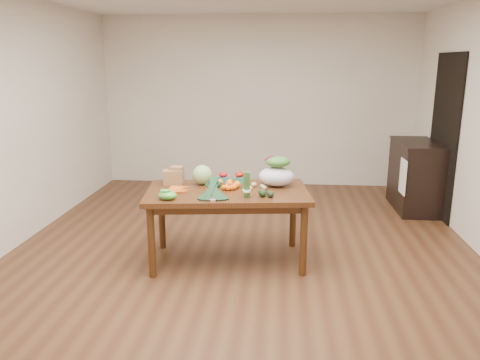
# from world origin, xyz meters

# --- Properties ---
(floor) EXTENTS (6.00, 6.00, 0.00)m
(floor) POSITION_xyz_m (0.00, 0.00, 0.00)
(floor) COLOR brown
(floor) RESTS_ON ground
(room_walls) EXTENTS (5.02, 6.02, 2.70)m
(room_walls) POSITION_xyz_m (0.00, 0.00, 1.35)
(room_walls) COLOR silver
(room_walls) RESTS_ON floor
(dining_table) EXTENTS (1.68, 1.06, 0.75)m
(dining_table) POSITION_xyz_m (-0.13, -0.16, 0.38)
(dining_table) COLOR #4C2C11
(dining_table) RESTS_ON floor
(doorway_dark) EXTENTS (0.02, 1.00, 2.10)m
(doorway_dark) POSITION_xyz_m (2.48, 1.60, 1.05)
(doorway_dark) COLOR black
(doorway_dark) RESTS_ON floor
(cabinet) EXTENTS (0.52, 1.02, 0.94)m
(cabinet) POSITION_xyz_m (2.22, 1.79, 0.47)
(cabinet) COLOR black
(cabinet) RESTS_ON floor
(dish_towel) EXTENTS (0.02, 0.28, 0.45)m
(dish_towel) POSITION_xyz_m (1.96, 1.40, 0.55)
(dish_towel) COLOR white
(dish_towel) RESTS_ON cabinet
(paper_bag) EXTENTS (0.28, 0.24, 0.18)m
(paper_bag) POSITION_xyz_m (-0.73, 0.02, 0.84)
(paper_bag) COLOR olive
(paper_bag) RESTS_ON dining_table
(cabbage) EXTENTS (0.20, 0.20, 0.20)m
(cabbage) POSITION_xyz_m (-0.42, 0.04, 0.85)
(cabbage) COLOR #A4CA74
(cabbage) RESTS_ON dining_table
(strawberry_basket_a) EXTENTS (0.10, 0.10, 0.09)m
(strawberry_basket_a) POSITION_xyz_m (-0.21, 0.13, 0.79)
(strawberry_basket_a) COLOR red
(strawberry_basket_a) RESTS_ON dining_table
(strawberry_basket_b) EXTENTS (0.11, 0.11, 0.09)m
(strawberry_basket_b) POSITION_xyz_m (-0.04, 0.14, 0.80)
(strawberry_basket_b) COLOR red
(strawberry_basket_b) RESTS_ON dining_table
(orange_a) EXTENTS (0.08, 0.08, 0.08)m
(orange_a) POSITION_xyz_m (-0.23, -0.02, 0.79)
(orange_a) COLOR orange
(orange_a) RESTS_ON dining_table
(orange_b) EXTENTS (0.07, 0.07, 0.07)m
(orange_b) POSITION_xyz_m (-0.13, -0.01, 0.79)
(orange_b) COLOR #FF5A0F
(orange_b) RESTS_ON dining_table
(orange_c) EXTENTS (0.07, 0.07, 0.07)m
(orange_c) POSITION_xyz_m (-0.04, -0.08, 0.79)
(orange_c) COLOR #DD520D
(orange_c) RESTS_ON dining_table
(mandarin_cluster) EXTENTS (0.20, 0.20, 0.08)m
(mandarin_cluster) POSITION_xyz_m (-0.11, -0.13, 0.79)
(mandarin_cluster) COLOR orange
(mandarin_cluster) RESTS_ON dining_table
(carrots) EXTENTS (0.25, 0.27, 0.03)m
(carrots) POSITION_xyz_m (-0.60, -0.22, 0.76)
(carrots) COLOR #F25414
(carrots) RESTS_ON dining_table
(snap_pea_bag) EXTENTS (0.18, 0.13, 0.08)m
(snap_pea_bag) POSITION_xyz_m (-0.65, -0.54, 0.79)
(snap_pea_bag) COLOR #59B53D
(snap_pea_bag) RESTS_ON dining_table
(kale_bunch) EXTENTS (0.36, 0.43, 0.16)m
(kale_bunch) POSITION_xyz_m (-0.23, -0.46, 0.83)
(kale_bunch) COLOR black
(kale_bunch) RESTS_ON dining_table
(asparagus_bundle) EXTENTS (0.09, 0.12, 0.26)m
(asparagus_bundle) POSITION_xyz_m (0.08, -0.40, 0.88)
(asparagus_bundle) COLOR #4A833C
(asparagus_bundle) RESTS_ON dining_table
(potato_a) EXTENTS (0.05, 0.05, 0.04)m
(potato_a) POSITION_xyz_m (0.09, -0.15, 0.77)
(potato_a) COLOR tan
(potato_a) RESTS_ON dining_table
(potato_b) EXTENTS (0.05, 0.04, 0.04)m
(potato_b) POSITION_xyz_m (0.23, -0.12, 0.77)
(potato_b) COLOR #CBBB75
(potato_b) RESTS_ON dining_table
(potato_c) EXTENTS (0.05, 0.04, 0.04)m
(potato_c) POSITION_xyz_m (0.21, -0.05, 0.77)
(potato_c) COLOR tan
(potato_c) RESTS_ON dining_table
(potato_d) EXTENTS (0.06, 0.05, 0.05)m
(potato_d) POSITION_xyz_m (0.12, -0.02, 0.77)
(potato_d) COLOR tan
(potato_d) RESTS_ON dining_table
(potato_e) EXTENTS (0.04, 0.04, 0.04)m
(potato_e) POSITION_xyz_m (0.23, -0.11, 0.77)
(potato_e) COLOR #D3C379
(potato_e) RESTS_ON dining_table
(avocado_a) EXTENTS (0.11, 0.13, 0.08)m
(avocado_a) POSITION_xyz_m (0.22, -0.36, 0.79)
(avocado_a) COLOR black
(avocado_a) RESTS_ON dining_table
(avocado_b) EXTENTS (0.09, 0.11, 0.06)m
(avocado_b) POSITION_xyz_m (0.30, -0.37, 0.78)
(avocado_b) COLOR black
(avocado_b) RESTS_ON dining_table
(salad_bag) EXTENTS (0.39, 0.31, 0.28)m
(salad_bag) POSITION_xyz_m (0.35, 0.04, 0.89)
(salad_bag) COLOR silver
(salad_bag) RESTS_ON dining_table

